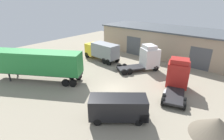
{
  "coord_description": "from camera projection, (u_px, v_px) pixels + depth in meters",
  "views": [
    {
      "loc": [
        12.36,
        -15.04,
        10.79
      ],
      "look_at": [
        -1.76,
        1.92,
        1.6
      ],
      "focal_mm": 28.0,
      "sensor_mm": 36.0,
      "label": 1
    }
  ],
  "objects": [
    {
      "name": "tractor_unit_white",
      "position": [
        147.0,
        58.0,
        27.64
      ],
      "size": [
        5.57,
        6.71,
        4.02
      ],
      "rotation": [
        0.0,
        0.0,
        0.99
      ],
      "color": "silver",
      "rests_on": "ground_plane"
    },
    {
      "name": "container_trailer_green",
      "position": [
        37.0,
        63.0,
        23.49
      ],
      "size": [
        11.74,
        8.48,
        4.23
      ],
      "rotation": [
        0.0,
        0.0,
        -2.6
      ],
      "color": "#28843D",
      "rests_on": "ground_plane"
    },
    {
      "name": "box_truck_yellow",
      "position": [
        102.0,
        50.0,
        31.79
      ],
      "size": [
        7.11,
        2.89,
        3.25
      ],
      "rotation": [
        0.0,
        0.0,
        3.07
      ],
      "color": "yellow",
      "rests_on": "ground_plane"
    },
    {
      "name": "ground_plane",
      "position": [
        113.0,
        90.0,
        22.12
      ],
      "size": [
        60.0,
        60.0,
        0.0
      ],
      "primitive_type": "plane",
      "color": "gray"
    },
    {
      "name": "delivery_van_black",
      "position": [
        120.0,
        108.0,
        16.24
      ],
      "size": [
        5.48,
        4.97,
        2.37
      ],
      "rotation": [
        0.0,
        0.0,
        0.68
      ],
      "color": "black",
      "rests_on": "ground_plane"
    },
    {
      "name": "tractor_unit_red",
      "position": [
        177.0,
        76.0,
        21.35
      ],
      "size": [
        4.27,
        6.72,
        4.05
      ],
      "rotation": [
        0.0,
        0.0,
        1.88
      ],
      "color": "red",
      "rests_on": "ground_plane"
    },
    {
      "name": "warehouse_building",
      "position": [
        173.0,
        42.0,
        34.28
      ],
      "size": [
        28.9,
        9.69,
        5.29
      ],
      "color": "tan",
      "rests_on": "ground_plane"
    },
    {
      "name": "gravel_pile",
      "position": [
        217.0,
        127.0,
        14.38
      ],
      "size": [
        4.2,
        4.2,
        1.82
      ],
      "color": "#665B4C",
      "rests_on": "ground_plane"
    }
  ]
}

